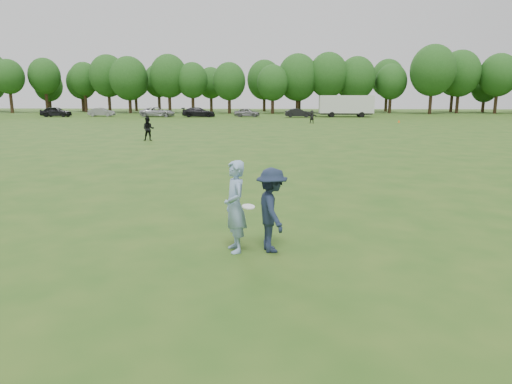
% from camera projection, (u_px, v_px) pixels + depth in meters
% --- Properties ---
extents(ground, '(200.00, 200.00, 0.00)m').
position_uv_depth(ground, '(279.00, 252.00, 9.91)').
color(ground, '#244C15').
rests_on(ground, ground).
extents(thrower, '(0.70, 0.85, 1.99)m').
position_uv_depth(thrower, '(235.00, 207.00, 9.75)').
color(thrower, '#82A1C9').
rests_on(thrower, ground).
extents(defender, '(0.97, 1.32, 1.83)m').
position_uv_depth(defender, '(272.00, 210.00, 9.78)').
color(defender, '#1A253B').
rests_on(defender, ground).
extents(player_far_a, '(0.93, 0.77, 1.72)m').
position_uv_depth(player_far_a, '(148.00, 129.00, 33.41)').
color(player_far_a, black).
rests_on(player_far_a, ground).
extents(player_far_d, '(1.47, 0.74, 1.52)m').
position_uv_depth(player_far_d, '(312.00, 117.00, 53.82)').
color(player_far_d, black).
rests_on(player_far_d, ground).
extents(car_a, '(4.53, 1.85, 1.54)m').
position_uv_depth(car_a, '(56.00, 112.00, 69.10)').
color(car_a, black).
rests_on(car_a, ground).
extents(car_b, '(4.00, 1.54, 1.30)m').
position_uv_depth(car_b, '(102.00, 112.00, 70.50)').
color(car_b, slate).
rests_on(car_b, ground).
extents(car_c, '(5.32, 2.63, 1.45)m').
position_uv_depth(car_c, '(158.00, 112.00, 69.00)').
color(car_c, '#ADADB2').
rests_on(car_c, ground).
extents(car_d, '(5.10, 2.40, 1.44)m').
position_uv_depth(car_d, '(199.00, 112.00, 68.45)').
color(car_d, black).
rests_on(car_d, ground).
extents(car_e, '(4.02, 1.96, 1.32)m').
position_uv_depth(car_e, '(247.00, 112.00, 68.95)').
color(car_e, slate).
rests_on(car_e, ground).
extents(car_f, '(3.96, 1.42, 1.30)m').
position_uv_depth(car_f, '(298.00, 113.00, 67.59)').
color(car_f, black).
rests_on(car_f, ground).
extents(field_cone, '(0.28, 0.28, 0.30)m').
position_uv_depth(field_cone, '(399.00, 121.00, 55.31)').
color(field_cone, '#E54F0C').
rests_on(field_cone, ground).
extents(disc_in_play, '(0.30, 0.30, 0.08)m').
position_uv_depth(disc_in_play, '(248.00, 207.00, 9.46)').
color(disc_in_play, white).
rests_on(disc_in_play, ground).
extents(cargo_trailer, '(9.00, 2.75, 3.20)m').
position_uv_depth(cargo_trailer, '(346.00, 105.00, 68.50)').
color(cargo_trailer, silver).
rests_on(cargo_trailer, ground).
extents(treeline, '(130.35, 18.39, 11.74)m').
position_uv_depth(treeline, '(297.00, 78.00, 83.51)').
color(treeline, '#332114').
rests_on(treeline, ground).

